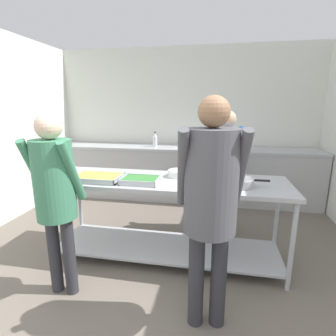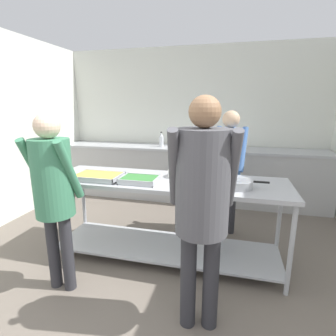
% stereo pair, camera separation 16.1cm
% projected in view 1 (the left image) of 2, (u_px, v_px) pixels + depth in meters
% --- Properties ---
extents(wall_rear, '(4.75, 0.06, 2.65)m').
position_uv_depth(wall_rear, '(185.00, 123.00, 4.82)').
color(wall_rear, silver).
rests_on(wall_rear, ground_plane).
extents(back_counter, '(4.59, 0.65, 0.94)m').
position_uv_depth(back_counter, '(181.00, 173.00, 4.67)').
color(back_counter, '#A8A8A8').
rests_on(back_counter, ground_plane).
extents(serving_counter, '(2.48, 0.74, 0.90)m').
position_uv_depth(serving_counter, '(166.00, 206.00, 2.78)').
color(serving_counter, '#ADAFB5').
rests_on(serving_counter, ground_plane).
extents(serving_tray_vegetables, '(0.48, 0.32, 0.05)m').
position_uv_depth(serving_tray_vegetables, '(98.00, 178.00, 2.69)').
color(serving_tray_vegetables, '#ADAFB5').
rests_on(serving_tray_vegetables, serving_counter).
extents(serving_tray_roast, '(0.37, 0.28, 0.05)m').
position_uv_depth(serving_tray_roast, '(140.00, 180.00, 2.60)').
color(serving_tray_roast, '#ADAFB5').
rests_on(serving_tray_roast, serving_counter).
extents(plate_stack, '(0.23, 0.23, 0.07)m').
position_uv_depth(plate_stack, '(178.00, 173.00, 2.82)').
color(plate_stack, white).
rests_on(plate_stack, serving_counter).
extents(broccoli_bowl, '(0.24, 0.24, 0.12)m').
position_uv_depth(broccoli_bowl, '(204.00, 172.00, 2.85)').
color(broccoli_bowl, '#3D668C').
rests_on(broccoli_bowl, serving_counter).
extents(sauce_pan, '(0.40, 0.26, 0.08)m').
position_uv_depth(sauce_pan, '(240.00, 182.00, 2.47)').
color(sauce_pan, '#ADAFB5').
rests_on(sauce_pan, serving_counter).
extents(guest_serving_left, '(0.50, 0.39, 1.71)m').
position_uv_depth(guest_serving_left, '(211.00, 194.00, 1.80)').
color(guest_serving_left, '#2D2D33').
rests_on(guest_serving_left, ground_plane).
extents(guest_serving_right, '(0.42, 0.33, 1.59)m').
position_uv_depth(guest_serving_right, '(55.00, 187.00, 2.16)').
color(guest_serving_right, '#2D2D33').
rests_on(guest_serving_right, ground_plane).
extents(cook_behind_counter, '(0.44, 0.36, 1.59)m').
position_uv_depth(cook_behind_counter, '(226.00, 158.00, 3.32)').
color(cook_behind_counter, '#2D2D33').
rests_on(cook_behind_counter, ground_plane).
extents(water_bottle, '(0.08, 0.08, 0.26)m').
position_uv_depth(water_bottle, '(155.00, 140.00, 4.59)').
color(water_bottle, silver).
rests_on(water_bottle, back_counter).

